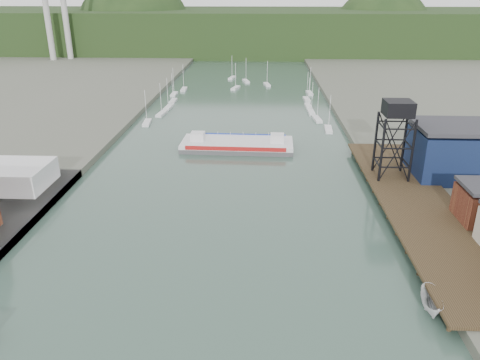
{
  "coord_description": "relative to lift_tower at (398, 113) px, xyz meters",
  "views": [
    {
      "loc": [
        7.6,
        -34.99,
        38.63
      ],
      "look_at": [
        3.74,
        49.6,
        4.0
      ],
      "focal_mm": 35.0,
      "sensor_mm": 36.0,
      "label": 1
    }
  ],
  "objects": [
    {
      "name": "east_pier",
      "position": [
        2.0,
        -13.0,
        -13.75
      ],
      "size": [
        14.0,
        70.0,
        2.45
      ],
      "color": "black",
      "rests_on": "ground"
    },
    {
      "name": "distant_hills",
      "position": [
        -38.98,
        243.35,
        -5.27
      ],
      "size": [
        500.0,
        120.0,
        80.0
      ],
      "color": "black",
      "rests_on": "ground"
    },
    {
      "name": "white_shed",
      "position": [
        -79.0,
        -8.0,
        -11.8
      ],
      "size": [
        18.0,
        12.0,
        4.5
      ],
      "primitive_type": "cube",
      "color": "silver",
      "rests_on": "west_quay"
    },
    {
      "name": "lift_tower",
      "position": [
        0.0,
        0.0,
        0.0
      ],
      "size": [
        6.5,
        6.5,
        16.0
      ],
      "color": "black",
      "rests_on": "east_pier"
    },
    {
      "name": "chain_ferry",
      "position": [
        -33.42,
        23.05,
        -14.46
      ],
      "size": [
        29.08,
        12.55,
        4.14
      ],
      "rotation": [
        0.0,
        0.0,
        -0.03
      ],
      "color": "#464649",
      "rests_on": "ground"
    },
    {
      "name": "motorboat",
      "position": [
        -5.01,
        -42.21,
        -14.39
      ],
      "size": [
        3.47,
        6.84,
        2.52
      ],
      "primitive_type": "imported",
      "rotation": [
        0.0,
        0.0,
        -0.16
      ],
      "color": "silver",
      "rests_on": "ground"
    },
    {
      "name": "smokestacks",
      "position": [
        -141.0,
        174.5,
        14.35
      ],
      "size": [
        11.2,
        8.2,
        60.0
      ],
      "color": "#A6A6A1",
      "rests_on": "ground"
    },
    {
      "name": "marina_sailboats",
      "position": [
        -34.92,
        80.46,
        -15.3
      ],
      "size": [
        57.71,
        92.65,
        0.9
      ],
      "color": "silver",
      "rests_on": "ground"
    },
    {
      "name": "blue_shed",
      "position": [
        15.0,
        2.0,
        -8.59
      ],
      "size": [
        20.5,
        14.5,
        11.3
      ],
      "color": "#0B1434",
      "rests_on": "east_land"
    }
  ]
}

